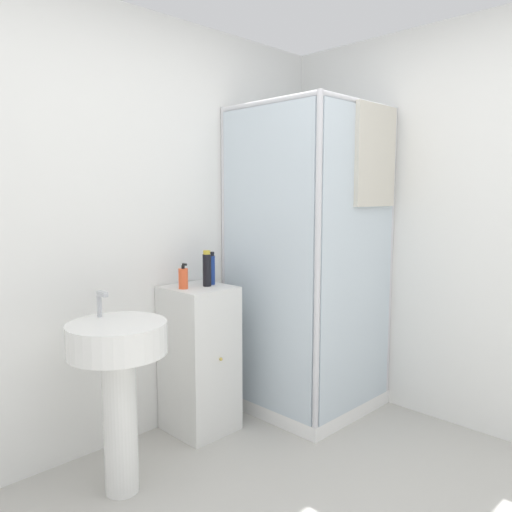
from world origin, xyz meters
name	(u,v)px	position (x,y,z in m)	size (l,w,h in m)	color
wall_back	(104,231)	(0.00, 1.70, 1.25)	(6.40, 0.06, 2.50)	white
shower_enclosure	(312,323)	(1.21, 1.17, 0.60)	(0.83, 0.86, 2.02)	white
vanity_cabinet	(199,359)	(0.49, 1.47, 0.45)	(0.36, 0.41, 0.90)	silver
sink	(118,369)	(-0.20, 1.22, 0.62)	(0.47, 0.47, 0.98)	white
soap_dispenser	(183,278)	(0.38, 1.49, 0.96)	(0.06, 0.06, 0.15)	#E5562D
shampoo_bottle_tall_black	(207,269)	(0.54, 1.45, 1.01)	(0.05, 0.05, 0.22)	black
shampoo_bottle_blue	(211,269)	(0.59, 1.48, 1.00)	(0.05, 0.05, 0.20)	navy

